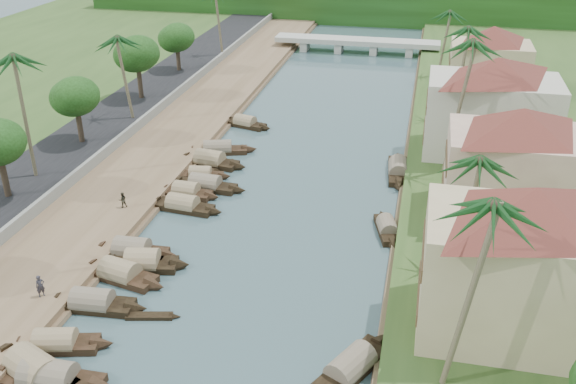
% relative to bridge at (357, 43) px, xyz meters
% --- Properties ---
extents(ground, '(220.00, 220.00, 0.00)m').
position_rel_bridge_xyz_m(ground, '(-0.00, -72.00, -1.72)').
color(ground, '#3B5459').
rests_on(ground, ground).
extents(left_bank, '(10.00, 180.00, 0.80)m').
position_rel_bridge_xyz_m(left_bank, '(-16.00, -52.00, -1.32)').
color(left_bank, brown).
rests_on(left_bank, ground).
extents(right_bank, '(16.00, 180.00, 1.20)m').
position_rel_bridge_xyz_m(right_bank, '(19.00, -52.00, -1.12)').
color(right_bank, '#2E4A1D').
rests_on(right_bank, ground).
extents(road, '(8.00, 180.00, 1.40)m').
position_rel_bridge_xyz_m(road, '(-24.50, -52.00, -1.02)').
color(road, black).
rests_on(road, ground).
extents(retaining_wall, '(0.40, 180.00, 1.10)m').
position_rel_bridge_xyz_m(retaining_wall, '(-20.20, -52.00, -0.37)').
color(retaining_wall, slate).
rests_on(retaining_wall, left_bank).
extents(treeline, '(120.00, 14.00, 8.00)m').
position_rel_bridge_xyz_m(treeline, '(-0.00, 28.00, 2.28)').
color(treeline, '#17340E').
rests_on(treeline, ground).
extents(bridge, '(28.00, 4.00, 2.40)m').
position_rel_bridge_xyz_m(bridge, '(0.00, 0.00, 0.00)').
color(bridge, '#AAAA9F').
rests_on(bridge, ground).
extents(building_near, '(14.85, 14.85, 10.20)m').
position_rel_bridge_xyz_m(building_near, '(18.99, -74.00, 4.66)').
color(building_near, '#C7B086').
rests_on(building_near, right_bank).
extents(building_mid, '(14.11, 14.11, 9.70)m').
position_rel_bridge_xyz_m(building_mid, '(19.99, -58.00, 4.41)').
color(building_mid, beige).
rests_on(building_mid, right_bank).
extents(building_far, '(15.59, 15.59, 10.20)m').
position_rel_bridge_xyz_m(building_far, '(18.99, -44.00, 4.66)').
color(building_far, beige).
rests_on(building_far, right_bank).
extents(building_distant, '(12.62, 12.62, 9.20)m').
position_rel_bridge_xyz_m(building_distant, '(19.99, -24.00, 4.16)').
color(building_distant, '#C7B086').
rests_on(building_distant, right_bank).
extents(sampan_0, '(9.32, 2.23, 2.41)m').
position_rel_bridge_xyz_m(sampan_0, '(-8.34, -83.85, -1.30)').
color(sampan_0, black).
rests_on(sampan_0, ground).
extents(sampan_1, '(8.93, 5.40, 2.58)m').
position_rel_bridge_xyz_m(sampan_1, '(-9.65, -83.41, -1.30)').
color(sampan_1, black).
rests_on(sampan_1, ground).
extents(sampan_2, '(7.83, 3.31, 2.05)m').
position_rel_bridge_xyz_m(sampan_2, '(-9.67, -80.81, -1.31)').
color(sampan_2, black).
rests_on(sampan_2, ground).
extents(sampan_3, '(8.36, 2.29, 2.22)m').
position_rel_bridge_xyz_m(sampan_3, '(-9.43, -76.32, -1.31)').
color(sampan_3, black).
rests_on(sampan_3, ground).
extents(sampan_4, '(8.42, 3.58, 2.32)m').
position_rel_bridge_xyz_m(sampan_4, '(-9.15, -72.50, -1.30)').
color(sampan_4, black).
rests_on(sampan_4, ground).
extents(sampan_5, '(7.75, 3.18, 2.39)m').
position_rel_bridge_xyz_m(sampan_5, '(-8.10, -70.71, -1.30)').
color(sampan_5, black).
rests_on(sampan_5, ground).
extents(sampan_6, '(8.10, 2.29, 2.38)m').
position_rel_bridge_xyz_m(sampan_6, '(-9.66, -69.27, -1.30)').
color(sampan_6, black).
rests_on(sampan_6, ground).
extents(sampan_7, '(8.18, 2.47, 2.15)m').
position_rel_bridge_xyz_m(sampan_7, '(-8.53, -60.89, -1.31)').
color(sampan_7, black).
rests_on(sampan_7, ground).
extents(sampan_8, '(6.93, 2.10, 2.14)m').
position_rel_bridge_xyz_m(sampan_8, '(-9.18, -58.26, -1.31)').
color(sampan_8, black).
rests_on(sampan_8, ground).
extents(sampan_9, '(8.70, 2.26, 2.18)m').
position_rel_bridge_xyz_m(sampan_9, '(-7.94, -56.30, -1.31)').
color(sampan_9, black).
rests_on(sampan_9, ground).
extents(sampan_10, '(6.47, 2.28, 1.81)m').
position_rel_bridge_xyz_m(sampan_10, '(-9.19, -54.17, -1.32)').
color(sampan_10, black).
rests_on(sampan_10, ground).
extents(sampan_11, '(8.74, 3.07, 2.43)m').
position_rel_bridge_xyz_m(sampan_11, '(-9.36, -50.74, -1.30)').
color(sampan_11, black).
rests_on(sampan_11, ground).
extents(sampan_12, '(9.02, 4.05, 2.13)m').
position_rel_bridge_xyz_m(sampan_12, '(-9.54, -47.48, -1.31)').
color(sampan_12, black).
rests_on(sampan_12, ground).
extents(sampan_13, '(7.45, 3.49, 2.03)m').
position_rel_bridge_xyz_m(sampan_13, '(-8.86, -38.82, -1.31)').
color(sampan_13, black).
rests_on(sampan_13, ground).
extents(sampan_14, '(5.82, 8.97, 2.24)m').
position_rel_bridge_xyz_m(sampan_14, '(9.26, -79.03, -1.31)').
color(sampan_14, black).
rests_on(sampan_14, ground).
extents(sampan_15, '(3.10, 6.90, 1.87)m').
position_rel_bridge_xyz_m(sampan_15, '(10.09, -61.14, -1.32)').
color(sampan_15, black).
rests_on(sampan_15, ground).
extents(sampan_16, '(2.52, 9.55, 2.29)m').
position_rel_bridge_xyz_m(sampan_16, '(10.24, -48.73, -1.30)').
color(sampan_16, black).
rests_on(sampan_16, ground).
extents(canoe_1, '(4.48, 1.65, 0.72)m').
position_rel_bridge_xyz_m(canoe_1, '(-5.07, -76.53, -1.62)').
color(canoe_1, black).
rests_on(canoe_1, ground).
extents(canoe_2, '(5.62, 0.94, 0.81)m').
position_rel_bridge_xyz_m(canoe_2, '(-10.04, -52.45, -1.62)').
color(canoe_2, black).
rests_on(canoe_2, ground).
extents(palm_0, '(3.20, 3.20, 13.38)m').
position_rel_bridge_xyz_m(palm_0, '(15.00, -80.01, 11.02)').
color(palm_0, '#75674E').
rests_on(palm_0, ground).
extents(palm_1, '(3.20, 3.20, 10.24)m').
position_rel_bridge_xyz_m(palm_1, '(16.00, -66.89, 7.97)').
color(palm_1, '#75674E').
rests_on(palm_1, ground).
extents(palm_2, '(3.20, 3.20, 14.40)m').
position_rel_bridge_xyz_m(palm_2, '(15.00, -49.68, 11.99)').
color(palm_2, '#75674E').
rests_on(palm_2, ground).
extents(palm_3, '(3.20, 3.20, 12.29)m').
position_rel_bridge_xyz_m(palm_3, '(16.00, -33.45, 9.95)').
color(palm_3, '#75674E').
rests_on(palm_3, ground).
extents(palm_5, '(3.20, 3.20, 13.24)m').
position_rel_bridge_xyz_m(palm_5, '(-24.00, -59.70, 11.07)').
color(palm_5, '#75674E').
rests_on(palm_5, ground).
extents(palm_6, '(3.20, 3.20, 11.10)m').
position_rel_bridge_xyz_m(palm_6, '(-22.00, -42.41, 9.01)').
color(palm_6, '#75674E').
rests_on(palm_6, ground).
extents(palm_7, '(3.20, 3.20, 10.66)m').
position_rel_bridge_xyz_m(palm_7, '(14.00, -15.31, 8.39)').
color(palm_7, '#75674E').
rests_on(palm_7, ground).
extents(tree_3, '(4.90, 4.90, 7.10)m').
position_rel_bridge_xyz_m(tree_3, '(-24.00, -50.66, 4.68)').
color(tree_3, '#413325').
rests_on(tree_3, ground).
extents(tree_4, '(5.37, 5.37, 7.97)m').
position_rel_bridge_xyz_m(tree_4, '(-24.00, -34.97, 5.35)').
color(tree_4, '#413325').
rests_on(tree_4, ground).
extents(tree_5, '(4.84, 4.84, 6.77)m').
position_rel_bridge_xyz_m(tree_5, '(-24.00, -21.44, 4.38)').
color(tree_5, '#413325').
rests_on(tree_5, ground).
extents(tree_6, '(4.46, 4.46, 7.11)m').
position_rel_bridge_xyz_m(tree_6, '(24.00, -40.64, 4.65)').
color(tree_6, '#413325').
rests_on(tree_6, ground).
extents(person_near, '(0.70, 0.73, 1.69)m').
position_rel_bridge_xyz_m(person_near, '(-13.01, -76.80, -0.08)').
color(person_near, '#2D2B33').
rests_on(person_near, left_bank).
extents(person_far, '(0.89, 0.86, 1.45)m').
position_rel_bridge_xyz_m(person_far, '(-13.34, -63.00, -0.20)').
color(person_far, '#322F23').
rests_on(person_far, left_bank).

